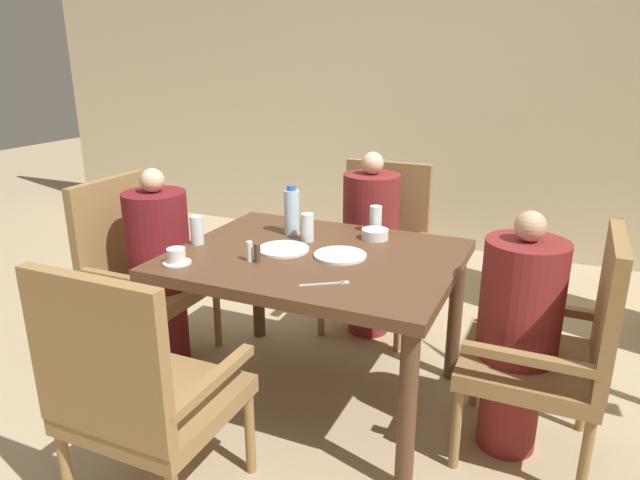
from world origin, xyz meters
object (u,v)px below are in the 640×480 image
object	(u,v)px
teacup_with_saucer	(177,257)
glass_tall_near	(376,219)
chair_left_side	(138,268)
plate_main_right	(340,255)
diner_in_right_chair	(518,332)
water_bottle	(292,212)
glass_tall_far	(197,230)
diner_in_far_chair	(370,243)
diner_in_left_chair	(160,266)
chair_near_corner	(137,390)
chair_right_side	(558,345)
plate_main_left	(283,249)
chair_far_side	(378,243)
glass_tall_mid	(307,227)
bowl_small	(375,234)

from	to	relation	value
teacup_with_saucer	glass_tall_near	world-z (taller)	glass_tall_near
chair_left_side	plate_main_right	distance (m)	1.18
diner_in_right_chair	water_bottle	size ratio (longest dim) A/B	4.20
glass_tall_far	diner_in_far_chair	bearing A→B (deg)	56.56
diner_in_right_chair	plate_main_right	xyz separation A→B (m)	(-0.77, 0.01, 0.21)
teacup_with_saucer	diner_in_left_chair	bearing A→B (deg)	138.25
chair_near_corner	diner_in_far_chair	bearing A→B (deg)	81.52
chair_left_side	chair_right_side	distance (m)	2.09
plate_main_left	chair_far_side	bearing A→B (deg)	80.70
plate_main_left	plate_main_right	xyz separation A→B (m)	(0.27, 0.03, 0.00)
chair_near_corner	glass_tall_far	distance (m)	0.93
diner_in_right_chair	glass_tall_mid	bearing A→B (deg)	171.30
diner_in_far_chair	glass_tall_near	size ratio (longest dim) A/B	7.99
chair_near_corner	glass_tall_mid	distance (m)	1.12
diner_in_far_chair	glass_tall_mid	size ratio (longest dim) A/B	7.99
chair_far_side	glass_tall_mid	size ratio (longest dim) A/B	7.21
chair_left_side	glass_tall_near	bearing A→B (deg)	19.54
chair_right_side	glass_tall_far	bearing A→B (deg)	-176.54
diner_in_right_chair	teacup_with_saucer	size ratio (longest dim) A/B	8.47
diner_in_right_chair	bowl_small	size ratio (longest dim) A/B	7.94
chair_far_side	diner_in_right_chair	xyz separation A→B (m)	(0.89, -0.92, 0.02)
plate_main_left	bowl_small	xyz separation A→B (m)	(0.33, 0.33, 0.02)
chair_right_side	plate_main_left	size ratio (longest dim) A/B	4.15
diner_in_left_chair	glass_tall_mid	bearing A→B (deg)	11.13
chair_far_side	diner_in_right_chair	bearing A→B (deg)	-45.84
diner_in_right_chair	chair_near_corner	xyz separation A→B (m)	(-1.14, -0.92, -0.02)
water_bottle	glass_tall_mid	size ratio (longest dim) A/B	1.82
glass_tall_near	diner_in_left_chair	bearing A→B (deg)	-157.83
plate_main_right	bowl_small	size ratio (longest dim) A/B	1.80
diner_in_right_chair	glass_tall_far	bearing A→B (deg)	-176.18
diner_in_left_chair	chair_right_side	xyz separation A→B (m)	(1.93, -0.00, -0.03)
diner_in_far_chair	plate_main_left	xyz separation A→B (m)	(-0.15, -0.78, 0.19)
glass_tall_near	glass_tall_far	xyz separation A→B (m)	(-0.71, -0.52, 0.00)
diner_in_far_chair	chair_right_side	distance (m)	1.29
glass_tall_far	chair_left_side	bearing A→B (deg)	168.40
teacup_with_saucer	glass_tall_far	size ratio (longest dim) A/B	0.90
diner_in_far_chair	glass_tall_mid	distance (m)	0.67
diner_in_left_chair	chair_near_corner	size ratio (longest dim) A/B	1.08
diner_in_far_chair	diner_in_right_chair	xyz separation A→B (m)	(0.89, -0.76, -0.02)
glass_tall_near	chair_near_corner	bearing A→B (deg)	-106.33
plate_main_left	teacup_with_saucer	xyz separation A→B (m)	(-0.34, -0.34, 0.02)
plate_main_right	glass_tall_near	world-z (taller)	glass_tall_near
plate_main_right	bowl_small	bearing A→B (deg)	79.07
chair_left_side	glass_tall_mid	size ratio (longest dim) A/B	7.21
diner_in_far_chair	plate_main_right	bearing A→B (deg)	-81.30
plate_main_left	diner_in_far_chair	bearing A→B (deg)	78.93
chair_right_side	bowl_small	world-z (taller)	chair_right_side
chair_far_side	teacup_with_saucer	distance (m)	1.39
plate_main_left	glass_tall_far	size ratio (longest dim) A/B	1.74
teacup_with_saucer	plate_main_right	bearing A→B (deg)	31.18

